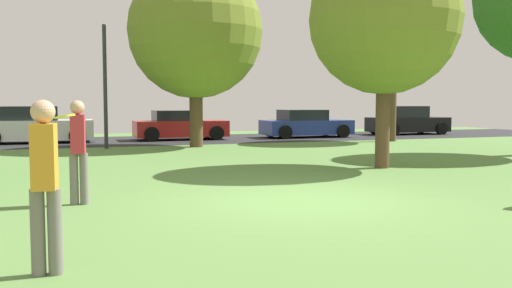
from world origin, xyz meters
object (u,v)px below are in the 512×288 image
at_px(frisbee_disc, 65,116).
at_px(parked_car_red, 180,126).
at_px(birch_tree_lone, 394,24).
at_px(person_catcher, 78,147).
at_px(parked_car_black, 407,122).
at_px(street_lamp_post, 105,87).
at_px(oak_tree_left, 384,19).
at_px(maple_tree_near, 195,31).
at_px(person_thrower, 45,178).
at_px(parked_car_white, 35,126).
at_px(parked_car_blue, 305,125).

relative_size(frisbee_disc, parked_car_red, 0.08).
relative_size(birch_tree_lone, person_catcher, 4.03).
height_order(parked_car_black, street_lamp_post, street_lamp_post).
height_order(oak_tree_left, street_lamp_post, oak_tree_left).
bearing_deg(maple_tree_near, birch_tree_lone, 0.79).
relative_size(person_thrower, parked_car_black, 0.42).
height_order(person_thrower, parked_car_white, person_thrower).
bearing_deg(parked_car_blue, maple_tree_near, -149.01).
distance_m(parked_car_black, street_lamp_post, 16.17).
xyz_separation_m(parked_car_red, street_lamp_post, (-3.49, -3.78, 1.63)).
xyz_separation_m(frisbee_disc, parked_car_red, (4.96, 16.94, -0.90)).
bearing_deg(parked_car_red, oak_tree_left, -77.06).
bearing_deg(parked_car_blue, parked_car_black, 4.34).
distance_m(parked_car_white, parked_car_red, 6.07).
xyz_separation_m(maple_tree_near, frisbee_disc, (-4.76, -12.81, -2.83)).
bearing_deg(frisbee_disc, parked_car_white, 93.76).
height_order(parked_car_blue, street_lamp_post, street_lamp_post).
relative_size(parked_car_white, parked_car_blue, 1.06).
bearing_deg(person_thrower, person_catcher, -0.00).
bearing_deg(maple_tree_near, oak_tree_left, -69.66).
bearing_deg(parked_car_black, parked_car_red, -179.56).
bearing_deg(birch_tree_lone, parked_car_blue, 124.20).
distance_m(oak_tree_left, person_thrower, 10.74).
xyz_separation_m(person_thrower, person_catcher, (0.41, 3.82, 0.00)).
xyz_separation_m(parked_car_white, parked_car_red, (6.07, -0.02, -0.08)).
height_order(birch_tree_lone, parked_car_blue, birch_tree_lone).
relative_size(oak_tree_left, street_lamp_post, 1.28).
bearing_deg(maple_tree_near, person_catcher, -112.67).
distance_m(maple_tree_near, street_lamp_post, 3.92).
bearing_deg(frisbee_disc, person_catcher, 83.83).
height_order(person_thrower, street_lamp_post, street_lamp_post).
bearing_deg(oak_tree_left, maple_tree_near, 110.34).
bearing_deg(street_lamp_post, person_catcher, -96.40).
bearing_deg(parked_car_white, frisbee_disc, -86.24).
xyz_separation_m(person_thrower, parked_car_blue, (11.23, 18.49, -0.35)).
height_order(birch_tree_lone, parked_car_red, birch_tree_lone).
relative_size(oak_tree_left, person_catcher, 3.32).
height_order(birch_tree_lone, person_catcher, birch_tree_lone).
distance_m(person_thrower, parked_car_red, 19.55).
relative_size(person_catcher, street_lamp_post, 0.39).
bearing_deg(parked_car_red, person_thrower, -105.32).
bearing_deg(maple_tree_near, frisbee_disc, -110.38).
distance_m(maple_tree_near, parked_car_white, 8.07).
bearing_deg(parked_car_black, maple_tree_near, -161.10).
relative_size(birch_tree_lone, parked_car_black, 1.68).
xyz_separation_m(person_thrower, parked_car_red, (5.17, 18.86, -0.34)).
distance_m(oak_tree_left, parked_car_white, 15.48).
bearing_deg(frisbee_disc, parked_car_red, 73.68).
relative_size(person_thrower, frisbee_disc, 5.06).
relative_size(person_thrower, parked_car_white, 0.39).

